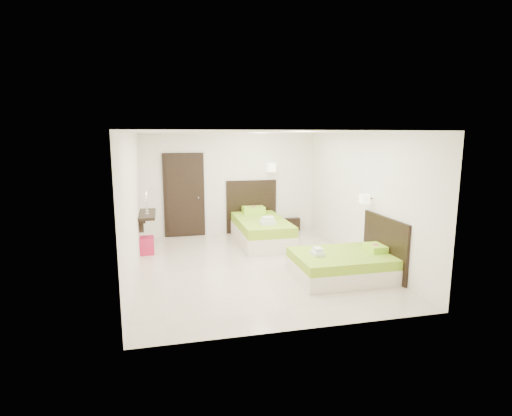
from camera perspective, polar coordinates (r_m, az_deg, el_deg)
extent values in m
plane|color=#C2B4A1|center=(8.00, -0.21, -8.18)|extent=(5.50, 5.50, 0.00)
cube|color=beige|center=(9.60, 0.75, -3.93)|extent=(1.11, 2.23, 0.36)
cube|color=#71A31A|center=(9.54, 0.76, -2.24)|extent=(1.10, 2.20, 0.22)
cube|color=black|center=(10.53, -0.66, 0.21)|extent=(1.34, 0.05, 1.39)
cube|color=#9EDD28|center=(10.30, -0.36, -0.24)|extent=(0.56, 0.38, 0.16)
cylinder|color=#CA2F72|center=(10.28, -0.36, 0.20)|extent=(0.13, 0.13, 0.00)
cube|color=silver|center=(8.92, 1.71, -2.09)|extent=(0.33, 0.24, 0.09)
cube|color=silver|center=(8.91, 1.71, -1.53)|extent=(0.25, 0.18, 0.09)
cube|color=#EFE7C4|center=(10.37, 2.18, 5.79)|extent=(0.20, 0.20, 0.22)
cylinder|color=#2D2116|center=(10.45, 2.07, 5.82)|extent=(0.03, 0.16, 0.03)
cube|color=beige|center=(7.48, 12.15, -8.65)|extent=(1.73, 1.30, 0.28)
cube|color=#71A31A|center=(7.41, 12.22, -7.00)|extent=(1.71, 1.28, 0.17)
cube|color=black|center=(7.75, 17.88, -5.14)|extent=(0.05, 1.47, 1.08)
cube|color=#9EDD28|center=(7.66, 16.66, -5.48)|extent=(0.29, 0.43, 0.12)
cylinder|color=#CA2F72|center=(7.64, 16.69, -5.03)|extent=(0.10, 0.10, 0.00)
cube|color=silver|center=(7.19, 8.81, -6.42)|extent=(0.19, 0.26, 0.07)
cube|color=silver|center=(7.17, 8.82, -5.89)|extent=(0.14, 0.19, 0.07)
cube|color=#EFE7C4|center=(7.97, 15.26, 1.29)|extent=(0.16, 0.16, 0.17)
cylinder|color=#2D2116|center=(8.01, 15.77, 1.31)|extent=(0.16, 0.03, 0.03)
cube|color=black|center=(10.97, 5.09, -2.22)|extent=(0.38, 0.34, 0.34)
cube|color=#A41537|center=(9.04, -15.52, -5.18)|extent=(0.38, 0.38, 0.37)
cube|color=black|center=(10.23, -10.24, 1.76)|extent=(1.02, 0.06, 2.14)
cube|color=black|center=(10.19, -10.23, 1.74)|extent=(0.88, 0.04, 2.06)
cylinder|color=silver|center=(10.19, -8.24, 1.51)|extent=(0.03, 0.10, 0.03)
cube|color=black|center=(9.17, -15.28, -0.87)|extent=(0.35, 1.20, 0.06)
cube|color=black|center=(8.76, -16.08, -2.42)|extent=(0.10, 0.04, 0.30)
cube|color=black|center=(9.64, -15.84, -1.27)|extent=(0.10, 0.04, 0.30)
cylinder|color=silver|center=(9.01, -15.32, -0.80)|extent=(0.10, 0.10, 0.02)
cylinder|color=silver|center=(8.99, -15.36, -0.05)|extent=(0.02, 0.02, 0.22)
cone|color=silver|center=(8.97, -15.40, 0.77)|extent=(0.07, 0.07, 0.04)
cylinder|color=white|center=(8.95, -15.42, 1.37)|extent=(0.02, 0.02, 0.15)
sphere|color=#FFB23F|center=(8.94, -15.45, 1.92)|extent=(0.02, 0.02, 0.02)
cylinder|color=silver|center=(9.31, -15.26, -0.45)|extent=(0.10, 0.10, 0.02)
cylinder|color=silver|center=(9.28, -15.30, 0.27)|extent=(0.02, 0.02, 0.22)
cone|color=silver|center=(9.26, -15.33, 1.07)|extent=(0.07, 0.07, 0.04)
cylinder|color=white|center=(9.25, -15.36, 1.65)|extent=(0.02, 0.02, 0.15)
sphere|color=#FFB23F|center=(9.24, -15.39, 2.18)|extent=(0.02, 0.02, 0.02)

